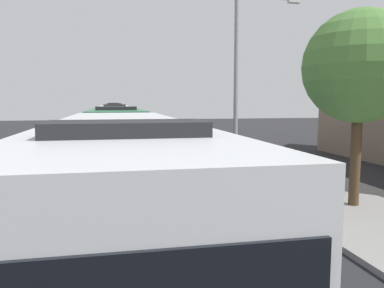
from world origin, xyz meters
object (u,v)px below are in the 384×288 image
Objects in this scene: white_suv at (222,168)px; streetlamp_mid at (236,63)px; bus_rear at (114,113)px; bus_lead at (122,189)px; bus_middle at (115,121)px; bus_tail_end at (114,111)px; bus_second_in_line at (116,134)px; roadside_tree at (360,67)px; bus_fourth_in_line at (114,116)px.

streetlamp_mid reaches higher than white_suv.
bus_lead is at bearing -90.00° from bus_rear.
bus_middle is 41.07m from bus_tail_end.
bus_lead is 13.21m from bus_second_in_line.
bus_tail_end is at bearing 96.37° from roadside_tree.
bus_fourth_in_line is 35.38m from white_suv.
bus_lead is 27.44m from bus_middle.
white_suv is at bearing -84.00° from bus_fourth_in_line.
streetlamp_mid is at bearing 59.78° from bus_lead.
white_suv is (3.70, -35.18, -0.66)m from bus_fourth_in_line.
streetlamp_mid is (5.40, -59.23, 3.47)m from bus_tail_end.
white_suv is (3.70, -48.80, -0.66)m from bus_rear.
bus_lead is 0.99× the size of bus_middle.
bus_lead and bus_fourth_in_line have the same top height.
roadside_tree is (7.32, -37.77, 2.78)m from bus_fourth_in_line.
bus_fourth_in_line is 32.15m from streetlamp_mid.
bus_rear is (-0.00, 41.19, -0.00)m from bus_second_in_line.
streetlamp_mid reaches higher than bus_fourth_in_line.
streetlamp_mid is (5.40, -18.17, 3.47)m from bus_middle.
bus_second_in_line is 1.07× the size of bus_tail_end.
bus_second_in_line is at bearing -90.00° from bus_fourth_in_line.
bus_lead is 2.32× the size of white_suv.
white_suv is at bearing -86.64° from bus_tail_end.
streetlamp_mid is (5.40, 9.27, 3.47)m from bus_lead.
bus_second_in_line is 1.08× the size of bus_middle.
streetlamp_mid is 1.34× the size of roadside_tree.
white_suv is at bearing 144.31° from roadside_tree.
bus_middle is at bearing 90.00° from bus_second_in_line.
bus_rear is 2.49× the size of white_suv.
bus_lead is at bearing -123.46° from white_suv.
bus_lead and bus_tail_end have the same top height.
bus_rear reaches higher than white_suv.
bus_fourth_in_line is at bearing 99.72° from streetlamp_mid.
bus_tail_end is 63.02m from white_suv.
bus_rear is 52.00m from roadside_tree.
bus_tail_end reaches higher than white_suv.
white_suv is at bearing -64.11° from bus_second_in_line.
bus_lead is at bearing -157.73° from roadside_tree.
roadside_tree reaches higher than bus_middle.
bus_fourth_in_line is (0.00, 40.77, 0.00)m from bus_lead.
roadside_tree reaches higher than bus_lead.
bus_second_in_line is 12.87m from roadside_tree.
roadside_tree is (7.32, -65.51, 2.78)m from bus_tail_end.
roadside_tree is (3.62, -2.60, 3.44)m from white_suv.
streetlamp_mid reaches higher than roadside_tree.
bus_tail_end is at bearing 90.00° from bus_fourth_in_line.
bus_lead is 1.38× the size of streetlamp_mid.
bus_rear is at bearing 90.00° from bus_lead.
bus_middle and bus_rear have the same top height.
bus_second_in_line is 2.53× the size of white_suv.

